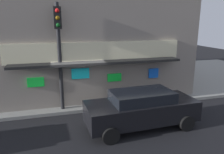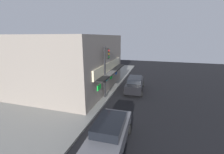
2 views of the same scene
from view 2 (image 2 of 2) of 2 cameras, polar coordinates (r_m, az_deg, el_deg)
ground_plane at (r=15.82m, az=-0.17°, el=-7.16°), size 50.58×50.58×0.00m
sidewalk at (r=17.88m, az=-16.36°, el=-4.87°), size 33.72×10.36×0.16m
corner_building at (r=18.09m, az=-16.15°, el=5.48°), size 11.40×10.54×6.00m
traffic_light at (r=14.20m, az=-2.36°, el=4.37°), size 0.32×0.58×4.98m
fire_hydrant at (r=19.99m, az=0.94°, el=-0.83°), size 0.52×0.28×0.75m
trash_can at (r=16.67m, az=-6.01°, el=-4.00°), size 0.51×0.51×0.81m
pedestrian at (r=19.89m, az=-2.29°, el=1.12°), size 0.61×0.52×1.87m
potted_plant_by_doorway at (r=18.81m, az=-5.05°, el=-1.75°), size 0.52×0.52×0.80m
parked_car_grey at (r=8.74m, az=-0.87°, el=-20.72°), size 4.37×2.07×1.67m
parked_car_black at (r=17.21m, az=8.69°, el=-2.55°), size 4.66×2.11×1.57m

